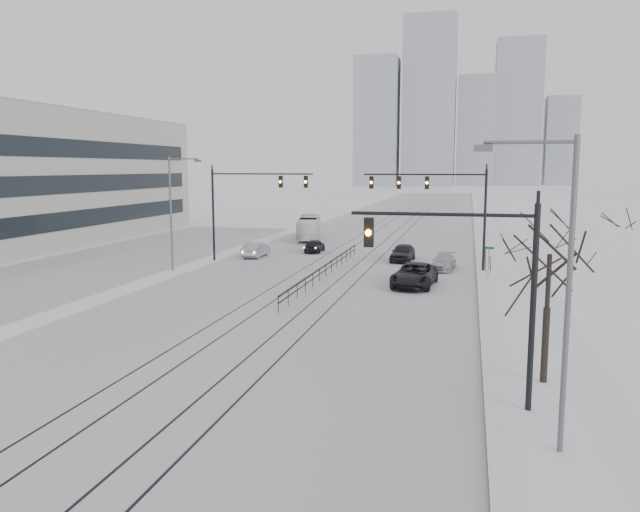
{
  "coord_description": "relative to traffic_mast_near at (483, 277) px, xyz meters",
  "views": [
    {
      "loc": [
        10.28,
        -14.82,
        8.12
      ],
      "look_at": [
        2.21,
        18.9,
        3.2
      ],
      "focal_mm": 35.0,
      "sensor_mm": 36.0,
      "label": 1
    }
  ],
  "objects": [
    {
      "name": "sidewalk_east",
      "position": [
        2.71,
        54.0,
        -4.48
      ],
      "size": [
        5.0,
        260.0,
        0.16
      ],
      "primitive_type": "cube",
      "color": "white",
      "rests_on": "ground"
    },
    {
      "name": "road",
      "position": [
        -10.79,
        54.0,
        -4.55
      ],
      "size": [
        22.0,
        260.0,
        0.02
      ],
      "primitive_type": "cube",
      "color": "silver",
      "rests_on": "ground"
    },
    {
      "name": "skyline",
      "position": [
        -5.77,
        267.63,
        26.08
      ],
      "size": [
        96.0,
        48.0,
        72.0
      ],
      "color": "#9A9EA9",
      "rests_on": "ground"
    },
    {
      "name": "sedan_sb_outer",
      "position": [
        -19.35,
        32.77,
        -3.87
      ],
      "size": [
        1.48,
        4.2,
        1.38
      ],
      "primitive_type": "imported",
      "rotation": [
        0.0,
        0.0,
        3.14
      ],
      "color": "#9FA1A6",
      "rests_on": "ground"
    },
    {
      "name": "sedan_nb_right",
      "position": [
        -2.38,
        29.39,
        -3.95
      ],
      "size": [
        2.13,
        4.38,
        1.23
      ],
      "primitive_type": "imported",
      "rotation": [
        0.0,
        0.0,
        -0.1
      ],
      "color": "#ACB0B4",
      "rests_on": "ground"
    },
    {
      "name": "sedan_nb_front",
      "position": [
        -4.02,
        21.77,
        -3.77
      ],
      "size": [
        3.13,
        5.92,
        1.59
      ],
      "primitive_type": "imported",
      "rotation": [
        0.0,
        0.0,
        -0.09
      ],
      "color": "black",
      "rests_on": "ground"
    },
    {
      "name": "bare_tree",
      "position": [
        2.41,
        3.0,
        -0.07
      ],
      "size": [
        4.4,
        4.4,
        6.1
      ],
      "color": "black",
      "rests_on": "ground"
    },
    {
      "name": "traffic_mast_near",
      "position": [
        0.0,
        0.0,
        0.0
      ],
      "size": [
        6.1,
        0.37,
        7.0
      ],
      "color": "black",
      "rests_on": "ground"
    },
    {
      "name": "sedan_sb_inner",
      "position": [
        -14.94,
        37.22,
        -3.92
      ],
      "size": [
        1.61,
        3.8,
        1.28
      ],
      "primitive_type": "imported",
      "rotation": [
        0.0,
        0.0,
        3.17
      ],
      "color": "black",
      "rests_on": "ground"
    },
    {
      "name": "street_light_west",
      "position": [
        -22.99,
        24.0,
        0.65
      ],
      "size": [
        2.73,
        0.25,
        9.0
      ],
      "color": "#595B60",
      "rests_on": "ground"
    },
    {
      "name": "median_fence",
      "position": [
        -10.79,
        24.0,
        -4.04
      ],
      "size": [
        0.06,
        24.0,
        1.0
      ],
      "color": "black",
      "rests_on": "ground"
    },
    {
      "name": "box_truck",
      "position": [
        -18.14,
        47.5,
        -3.22
      ],
      "size": [
        4.13,
        9.9,
        2.69
      ],
      "primitive_type": "imported",
      "rotation": [
        0.0,
        0.0,
        3.34
      ],
      "color": "white",
      "rests_on": "ground"
    },
    {
      "name": "tram_rails",
      "position": [
        -10.79,
        34.0,
        -4.54
      ],
      "size": [
        5.3,
        180.0,
        0.01
      ],
      "color": "black",
      "rests_on": "ground"
    },
    {
      "name": "curb",
      "position": [
        0.26,
        54.0,
        -4.5
      ],
      "size": [
        0.1,
        260.0,
        0.12
      ],
      "primitive_type": "cube",
      "color": "gray",
      "rests_on": "ground"
    },
    {
      "name": "street_light_east",
      "position": [
        1.91,
        -3.0,
        0.65
      ],
      "size": [
        2.73,
        0.25,
        9.0
      ],
      "color": "#595B60",
      "rests_on": "ground"
    },
    {
      "name": "traffic_mast_nw",
      "position": [
        -19.31,
        30.0,
        1.01
      ],
      "size": [
        9.1,
        0.37,
        8.0
      ],
      "color": "black",
      "rests_on": "ground"
    },
    {
      "name": "ground",
      "position": [
        -10.79,
        -6.0,
        -4.56
      ],
      "size": [
        500.0,
        500.0,
        0.0
      ],
      "primitive_type": "plane",
      "color": "white",
      "rests_on": "ground"
    },
    {
      "name": "traffic_mast_ne",
      "position": [
        -2.64,
        29.0,
        1.2
      ],
      "size": [
        9.6,
        0.37,
        8.0
      ],
      "color": "black",
      "rests_on": "ground"
    },
    {
      "name": "parking_strip",
      "position": [
        -30.79,
        29.0,
        -4.55
      ],
      "size": [
        14.0,
        60.0,
        0.03
      ],
      "primitive_type": "cube",
      "color": "silver",
      "rests_on": "ground"
    },
    {
      "name": "sedan_nb_far",
      "position": [
        -6.03,
        33.36,
        -3.8
      ],
      "size": [
        2.06,
        4.56,
        1.52
      ],
      "primitive_type": "imported",
      "rotation": [
        0.0,
        0.0,
        -0.06
      ],
      "color": "black",
      "rests_on": "ground"
    },
    {
      "name": "street_sign",
      "position": [
        1.01,
        26.0,
        -2.96
      ],
      "size": [
        0.7,
        0.06,
        2.4
      ],
      "color": "#595B60",
      "rests_on": "ground"
    }
  ]
}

